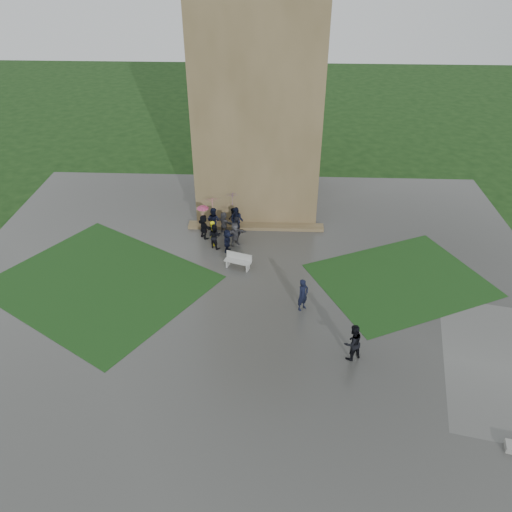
{
  "coord_description": "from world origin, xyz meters",
  "views": [
    {
      "loc": [
        1.29,
        -18.28,
        16.72
      ],
      "look_at": [
        0.24,
        5.35,
        1.2
      ],
      "focal_mm": 35.0,
      "sensor_mm": 36.0,
      "label": 1
    }
  ],
  "objects_px": {
    "tower": "(259,73)",
    "bench": "(238,261)",
    "pedestrian_mid": "(303,295)",
    "pedestrian_near": "(353,342)"
  },
  "relations": [
    {
      "from": "bench",
      "to": "pedestrian_near",
      "type": "height_order",
      "value": "pedestrian_near"
    },
    {
      "from": "tower",
      "to": "bench",
      "type": "relative_size",
      "value": 10.8
    },
    {
      "from": "tower",
      "to": "pedestrian_near",
      "type": "distance_m",
      "value": 18.82
    },
    {
      "from": "tower",
      "to": "pedestrian_mid",
      "type": "relative_size",
      "value": 9.85
    },
    {
      "from": "tower",
      "to": "pedestrian_mid",
      "type": "xyz_separation_m",
      "value": [
        2.81,
        -12.78,
        -8.07
      ]
    },
    {
      "from": "tower",
      "to": "pedestrian_mid",
      "type": "bearing_deg",
      "value": -77.6
    },
    {
      "from": "pedestrian_mid",
      "to": "pedestrian_near",
      "type": "distance_m",
      "value": 4.1
    },
    {
      "from": "bench",
      "to": "pedestrian_mid",
      "type": "height_order",
      "value": "pedestrian_mid"
    },
    {
      "from": "bench",
      "to": "pedestrian_near",
      "type": "xyz_separation_m",
      "value": [
        5.77,
        -7.16,
        0.48
      ]
    },
    {
      "from": "tower",
      "to": "bench",
      "type": "bearing_deg",
      "value": -95.15
    }
  ]
}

